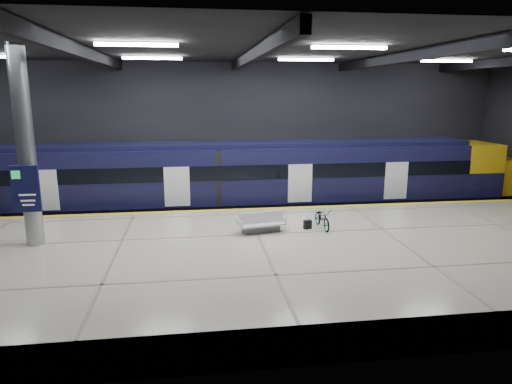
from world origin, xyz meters
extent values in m
plane|color=black|center=(0.00, 0.00, 0.00)|extent=(30.00, 30.00, 0.00)
cube|color=black|center=(0.00, 8.00, 4.00)|extent=(30.00, 0.10, 8.00)
cube|color=black|center=(0.00, -8.00, 4.00)|extent=(30.00, 0.10, 8.00)
cube|color=black|center=(0.00, 0.00, 8.00)|extent=(30.00, 16.00, 0.10)
cube|color=black|center=(-6.00, 0.00, 7.75)|extent=(0.25, 16.00, 0.40)
cube|color=black|center=(0.00, 0.00, 7.75)|extent=(0.25, 16.00, 0.40)
cube|color=black|center=(6.00, 0.00, 7.75)|extent=(0.25, 16.00, 0.40)
cube|color=white|center=(-4.00, -2.00, 7.88)|extent=(2.60, 0.18, 0.10)
cube|color=white|center=(3.00, -2.00, 7.88)|extent=(2.60, 0.18, 0.10)
cube|color=white|center=(-4.00, 4.00, 7.88)|extent=(2.60, 0.18, 0.10)
cube|color=white|center=(3.00, 4.00, 7.88)|extent=(2.60, 0.18, 0.10)
cube|color=white|center=(10.00, 4.00, 7.88)|extent=(2.60, 0.18, 0.10)
cube|color=beige|center=(0.00, -2.50, 0.55)|extent=(30.00, 11.00, 1.10)
cube|color=yellow|center=(0.00, 2.75, 1.11)|extent=(30.00, 0.40, 0.01)
cube|color=gray|center=(0.00, 4.78, 0.08)|extent=(30.00, 0.08, 0.16)
cube|color=gray|center=(0.00, 6.22, 0.08)|extent=(30.00, 0.08, 0.16)
cube|color=black|center=(-0.14, 5.50, 0.55)|extent=(24.00, 2.58, 0.80)
cube|color=black|center=(-0.14, 5.50, 2.33)|extent=(24.00, 2.80, 2.75)
cube|color=black|center=(-0.14, 5.50, 3.82)|extent=(24.00, 2.30, 0.24)
cube|color=black|center=(-0.14, 4.09, 2.60)|extent=(24.00, 0.04, 0.70)
cube|color=white|center=(2.86, 4.08, 2.00)|extent=(1.20, 0.05, 1.90)
cube|color=gold|center=(12.86, 5.50, 2.33)|extent=(2.00, 2.80, 2.75)
cube|color=black|center=(13.16, 5.50, 2.50)|extent=(1.60, 2.38, 0.80)
cube|color=#595B60|center=(0.19, -0.75, 1.23)|extent=(1.49, 0.70, 0.27)
cube|color=silver|center=(0.19, -0.75, 1.44)|extent=(1.89, 1.07, 0.07)
cube|color=silver|center=(0.19, -0.75, 1.69)|extent=(1.77, 0.39, 0.45)
cube|color=silver|center=(-0.69, -0.91, 1.55)|extent=(0.19, 0.76, 0.27)
cube|color=silver|center=(1.07, -0.59, 1.55)|extent=(0.19, 0.76, 0.27)
imported|color=#99999E|center=(2.68, -0.56, 1.52)|extent=(0.65, 1.61, 0.83)
cube|color=black|center=(2.08, -0.56, 1.28)|extent=(0.34, 0.26, 0.35)
cylinder|color=#9EA0A5|center=(-8.00, -1.00, 4.55)|extent=(0.60, 0.60, 6.90)
cube|color=#10123C|center=(-8.00, -1.42, 3.20)|extent=(0.90, 0.12, 1.60)
camera|label=1|loc=(-2.33, -17.48, 6.42)|focal=32.00mm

